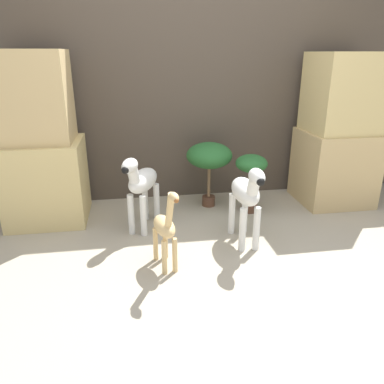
{
  "coord_description": "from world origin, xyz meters",
  "views": [
    {
      "loc": [
        -0.6,
        -2.19,
        1.44
      ],
      "look_at": [
        -0.15,
        0.63,
        0.37
      ],
      "focal_mm": 35.0,
      "sensor_mm": 36.0,
      "label": 1
    }
  ],
  "objects_px": {
    "zebra_right": "(247,195)",
    "potted_palm_back": "(209,157)",
    "giraffe_figurine": "(165,228)",
    "zebra_left": "(141,184)",
    "potted_palm_front": "(251,170)"
  },
  "relations": [
    {
      "from": "zebra_right",
      "to": "potted_palm_front",
      "type": "distance_m",
      "value": 0.66
    },
    {
      "from": "zebra_right",
      "to": "giraffe_figurine",
      "type": "xyz_separation_m",
      "value": [
        -0.65,
        -0.26,
        -0.11
      ]
    },
    {
      "from": "potted_palm_front",
      "to": "potted_palm_back",
      "type": "xyz_separation_m",
      "value": [
        -0.36,
        0.2,
        0.09
      ]
    },
    {
      "from": "potted_palm_front",
      "to": "zebra_left",
      "type": "bearing_deg",
      "value": -167.7
    },
    {
      "from": "zebra_left",
      "to": "giraffe_figurine",
      "type": "relative_size",
      "value": 1.08
    },
    {
      "from": "giraffe_figurine",
      "to": "potted_palm_back",
      "type": "xyz_separation_m",
      "value": [
        0.53,
        1.08,
        0.19
      ]
    },
    {
      "from": "zebra_right",
      "to": "giraffe_figurine",
      "type": "height_order",
      "value": "zebra_right"
    },
    {
      "from": "potted_palm_front",
      "to": "potted_palm_back",
      "type": "relative_size",
      "value": 0.88
    },
    {
      "from": "zebra_left",
      "to": "potted_palm_front",
      "type": "bearing_deg",
      "value": 12.3
    },
    {
      "from": "giraffe_figurine",
      "to": "potted_palm_back",
      "type": "distance_m",
      "value": 1.22
    },
    {
      "from": "zebra_right",
      "to": "potted_palm_back",
      "type": "distance_m",
      "value": 0.83
    },
    {
      "from": "zebra_right",
      "to": "potted_palm_back",
      "type": "xyz_separation_m",
      "value": [
        -0.12,
        0.82,
        0.09
      ]
    },
    {
      "from": "zebra_right",
      "to": "potted_palm_back",
      "type": "relative_size",
      "value": 1.07
    },
    {
      "from": "zebra_right",
      "to": "potted_palm_back",
      "type": "height_order",
      "value": "zebra_right"
    },
    {
      "from": "potted_palm_front",
      "to": "potted_palm_back",
      "type": "distance_m",
      "value": 0.42
    }
  ]
}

